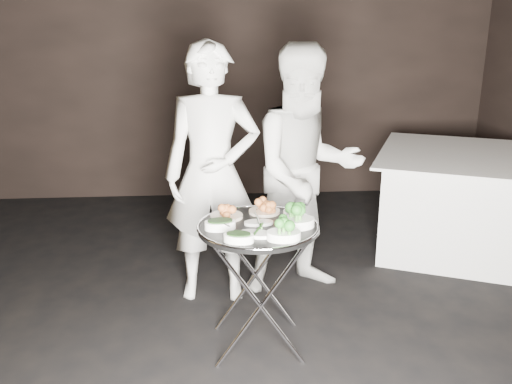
{
  "coord_description": "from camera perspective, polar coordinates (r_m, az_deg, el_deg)",
  "views": [
    {
      "loc": [
        -0.04,
        -2.55,
        1.91
      ],
      "look_at": [
        0.19,
        0.51,
        0.95
      ],
      "focal_mm": 38.0,
      "sensor_mm": 36.0,
      "label": 1
    }
  ],
  "objects": [
    {
      "name": "wall_back",
      "position": [
        6.09,
        -3.98,
        13.44
      ],
      "size": [
        6.0,
        0.05,
        3.0
      ],
      "primitive_type": "cube",
      "color": "black",
      "rests_on": "floor"
    },
    {
      "name": "tray_stand",
      "position": [
        3.28,
        0.2,
        -9.4
      ],
      "size": [
        0.53,
        0.45,
        0.78
      ],
      "rotation": [
        0.0,
        0.0,
        0.07
      ],
      "color": "silver",
      "rests_on": "floor"
    },
    {
      "name": "serving_tray",
      "position": [
        3.14,
        0.2,
        -3.72
      ],
      "size": [
        0.71,
        0.71,
        0.04
      ],
      "color": "black",
      "rests_on": "tray_stand"
    },
    {
      "name": "potato_plate_a",
      "position": [
        3.26,
        -3.13,
        -2.18
      ],
      "size": [
        0.21,
        0.21,
        0.07
      ],
      "rotation": [
        0.0,
        0.0,
        0.39
      ],
      "color": "beige",
      "rests_on": "serving_tray"
    },
    {
      "name": "potato_plate_b",
      "position": [
        3.33,
        0.89,
        -1.7
      ],
      "size": [
        0.2,
        0.2,
        0.07
      ],
      "rotation": [
        0.0,
        0.0,
        0.37
      ],
      "color": "beige",
      "rests_on": "serving_tray"
    },
    {
      "name": "greens_bowl",
      "position": [
        3.26,
        3.94,
        -2.19
      ],
      "size": [
        0.12,
        0.12,
        0.07
      ],
      "rotation": [
        0.0,
        0.0,
        0.17
      ],
      "color": "white",
      "rests_on": "serving_tray"
    },
    {
      "name": "asparagus_plate_a",
      "position": [
        3.15,
        0.28,
        -3.15
      ],
      "size": [
        0.18,
        0.1,
        0.03
      ],
      "rotation": [
        0.0,
        0.0,
        0.05
      ],
      "color": "white",
      "rests_on": "serving_tray"
    },
    {
      "name": "asparagus_plate_b",
      "position": [
        2.98,
        0.06,
        -4.32
      ],
      "size": [
        0.22,
        0.17,
        0.04
      ],
      "rotation": [
        0.0,
        0.0,
        -0.36
      ],
      "color": "white",
      "rests_on": "serving_tray"
    },
    {
      "name": "spinach_bowl_a",
      "position": [
        3.08,
        -3.8,
        -3.31
      ],
      "size": [
        0.19,
        0.14,
        0.07
      ],
      "rotation": [
        0.0,
        0.0,
        0.13
      ],
      "color": "white",
      "rests_on": "serving_tray"
    },
    {
      "name": "spinach_bowl_b",
      "position": [
        2.9,
        -1.84,
        -4.69
      ],
      "size": [
        0.18,
        0.14,
        0.07
      ],
      "rotation": [
        0.0,
        0.0,
        -0.24
      ],
      "color": "white",
      "rests_on": "serving_tray"
    },
    {
      "name": "broccoli_bowl_a",
      "position": [
        3.11,
        4.39,
        -3.03
      ],
      "size": [
        0.23,
        0.19,
        0.08
      ],
      "rotation": [
        0.0,
        0.0,
        0.22
      ],
      "color": "white",
      "rests_on": "serving_tray"
    },
    {
      "name": "broccoli_bowl_b",
      "position": [
        2.93,
        2.93,
        -4.37
      ],
      "size": [
        0.19,
        0.14,
        0.08
      ],
      "rotation": [
        0.0,
        0.0,
        -0.03
      ],
      "color": "white",
      "rests_on": "serving_tray"
    },
    {
      "name": "serving_utensils",
      "position": [
        3.18,
        0.41,
        -2.34
      ],
      "size": [
        0.57,
        0.4,
        0.01
      ],
      "color": "silver",
      "rests_on": "serving_tray"
    },
    {
      "name": "waiter_left",
      "position": [
        3.76,
        -4.63,
        1.81
      ],
      "size": [
        0.68,
        0.46,
        1.82
      ],
      "primitive_type": "imported",
      "rotation": [
        0.0,
        0.0,
        -0.04
      ],
      "color": "silver",
      "rests_on": "floor"
    },
    {
      "name": "waiter_right",
      "position": [
        3.88,
        5.28,
        2.12
      ],
      "size": [
        0.99,
        0.84,
        1.79
      ],
      "primitive_type": "imported",
      "rotation": [
        0.0,
        0.0,
        0.21
      ],
      "color": "silver",
      "rests_on": "floor"
    },
    {
      "name": "dining_table",
      "position": [
        5.05,
        21.24,
        -0.94
      ],
      "size": [
        1.49,
        1.49,
        0.85
      ],
      "rotation": [
        0.0,
        0.0,
        -0.41
      ],
      "color": "white",
      "rests_on": "floor"
    }
  ]
}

